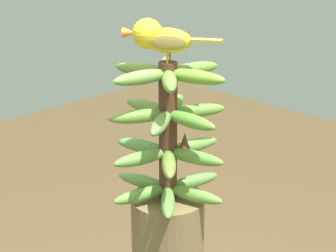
% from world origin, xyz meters
% --- Properties ---
extents(banana_bunch, '(0.30, 0.30, 0.35)m').
position_xyz_m(banana_bunch, '(0.00, 0.00, 1.39)').
color(banana_bunch, '#4C2D1E').
rests_on(banana_bunch, banana_tree).
extents(perched_bird, '(0.21, 0.15, 0.10)m').
position_xyz_m(perched_bird, '(-0.02, -0.01, 1.62)').
color(perched_bird, '#C68933').
rests_on(perched_bird, banana_bunch).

